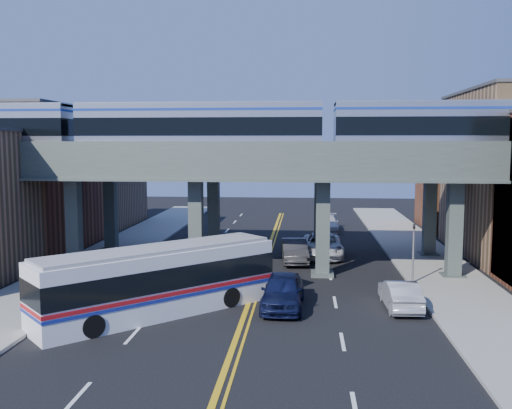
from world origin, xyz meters
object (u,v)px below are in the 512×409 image
car_lane_c (323,245)px  car_lane_a (283,291)px  transit_train (200,128)px  car_parked_curb (400,294)px  car_lane_b (294,251)px  transit_bus (159,281)px  traffic_signal (413,247)px  stop_sign (257,264)px  car_lane_d (327,223)px

car_lane_c → car_lane_a: bearing=-100.9°
transit_train → car_parked_curb: transit_train is taller
car_lane_b → car_lane_c: size_ratio=0.80×
car_lane_c → transit_bus: bearing=-119.9°
transit_train → traffic_signal: bearing=-8.8°
stop_sign → car_lane_c: stop_sign is taller
car_lane_a → car_lane_c: 13.61m
car_lane_c → car_parked_curb: car_lane_c is taller
transit_train → traffic_signal: size_ratio=11.41×
car_lane_c → car_lane_b: bearing=-133.7°
transit_bus → car_lane_d: (9.15, 27.17, -0.86)m
car_lane_b → car_parked_curb: 12.14m
car_lane_a → car_lane_d: (3.20, 25.62, -0.11)m
car_lane_a → car_parked_curb: (5.89, 0.40, -0.15)m
transit_train → stop_sign: transit_train is taller
car_lane_a → car_lane_c: bearing=81.4°
car_lane_a → car_lane_d: size_ratio=0.98×
transit_train → car_lane_a: 12.37m
car_lane_a → car_lane_c: size_ratio=0.84×
car_lane_b → car_lane_d: bearing=73.5°
transit_train → car_lane_c: transit_train is taller
traffic_signal → car_lane_b: traffic_signal is taller
car_lane_c → car_parked_curb: (3.48, -12.99, -0.12)m
transit_train → transit_bus: 11.67m
stop_sign → transit_bus: transit_bus is taller
car_lane_a → transit_train: bearing=128.6°
car_lane_d → traffic_signal: bearing=-76.1°
stop_sign → car_lane_d: bearing=78.6°
stop_sign → traffic_signal: size_ratio=0.64×
car_lane_d → stop_sign: bearing=-99.2°
car_lane_b → car_lane_c: 2.96m
transit_train → traffic_signal: (12.88, -2.00, -6.95)m
stop_sign → car_lane_b: size_ratio=0.54×
transit_bus → car_lane_c: size_ratio=1.75×
traffic_signal → car_parked_curb: 5.33m
stop_sign → car_parked_curb: stop_sign is taller
transit_bus → car_lane_d: bearing=27.4°
transit_train → car_lane_c: size_ratio=7.69×
transit_train → car_lane_a: (5.48, -7.26, -8.38)m
car_lane_d → car_parked_curb: car_lane_d is taller
car_lane_a → car_lane_b: bearing=89.6°
car_lane_a → car_lane_b: 11.23m
car_parked_curb → transit_train: bearing=-33.3°
transit_train → car_lane_c: bearing=37.8°
car_lane_d → car_parked_curb: bearing=-81.7°
stop_sign → car_lane_b: (1.89, 8.96, -0.96)m
transit_train → transit_bus: transit_train is taller
car_parked_curb → traffic_signal: bearing=-109.5°
transit_train → car_lane_b: size_ratio=9.60×
car_lane_a → car_lane_b: car_lane_a is taller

